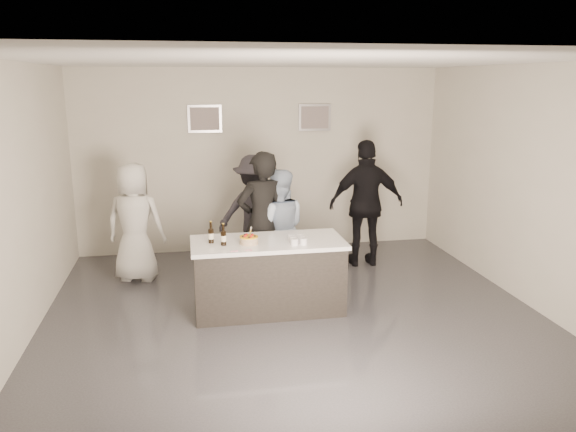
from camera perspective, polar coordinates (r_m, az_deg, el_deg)
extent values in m
plane|color=#3D3D42|center=(6.90, 0.76, -10.30)|extent=(6.00, 6.00, 0.00)
plane|color=white|center=(6.31, 0.85, 15.47)|extent=(6.00, 6.00, 0.00)
cube|color=beige|center=(9.35, -2.78, 5.64)|extent=(6.00, 0.04, 3.00)
cube|color=beige|center=(3.65, 10.05, -7.41)|extent=(6.00, 0.04, 3.00)
cube|color=beige|center=(6.56, -25.85, 0.85)|extent=(0.04, 6.00, 3.00)
cube|color=beige|center=(7.60, 23.61, 2.65)|extent=(0.04, 6.00, 3.00)
cube|color=#B2B2B7|center=(9.18, -8.46, 9.75)|extent=(0.54, 0.04, 0.44)
cube|color=#B2B2B7|center=(9.42, 2.72, 9.97)|extent=(0.54, 0.04, 0.44)
cube|color=white|center=(6.97, -2.03, -6.07)|extent=(1.86, 0.86, 0.90)
cylinder|color=yellow|center=(6.70, -4.00, -2.53)|extent=(0.22, 0.22, 0.08)
cylinder|color=black|center=(6.76, -7.84, -1.66)|extent=(0.07, 0.07, 0.26)
cylinder|color=black|center=(6.64, -6.58, -1.90)|extent=(0.07, 0.07, 0.26)
cube|color=orange|center=(6.74, 0.93, -2.39)|extent=(0.19, 0.30, 0.08)
cube|color=pink|center=(6.45, -4.83, -3.51)|extent=(0.24, 0.08, 0.01)
imported|color=black|center=(7.50, -2.68, -0.63)|extent=(0.79, 0.63, 1.90)
imported|color=#A0B5D1|center=(7.70, -0.98, -1.26)|extent=(0.86, 0.71, 1.64)
imported|color=silver|center=(8.19, -15.29, -0.64)|extent=(0.94, 0.74, 1.70)
imported|color=black|center=(8.63, 7.96, 1.26)|extent=(1.16, 0.54, 1.94)
imported|color=#2D2B33|center=(8.45, -3.35, 0.39)|extent=(1.23, 0.86, 1.73)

